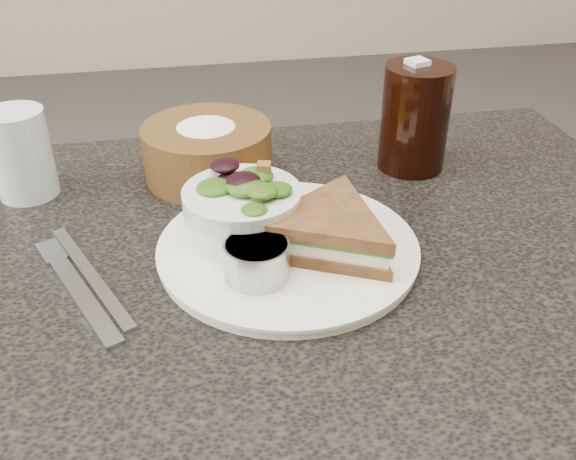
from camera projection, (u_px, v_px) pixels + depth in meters
The scene contains 10 objects.
dinner_plate at pixel (288, 249), 0.68m from camera, with size 0.27×0.27×0.01m, color silver.
sandwich at pixel (328, 231), 0.66m from camera, with size 0.17×0.17×0.05m, color brown, non-canonical shape.
salad_bowl at pixel (242, 204), 0.68m from camera, with size 0.13×0.13×0.07m, color silver, non-canonical shape.
dressing_ramekin at pixel (257, 260), 0.62m from camera, with size 0.06×0.06×0.04m, color #9E9FA0.
orange_wedge at pixel (273, 191), 0.75m from camera, with size 0.06×0.06×0.03m, color orange.
fork at pixel (81, 294), 0.62m from camera, with size 0.02×0.18×0.00m, color #9FA2A8.
knife at pixel (91, 275), 0.65m from camera, with size 0.01×0.20×0.00m, color #A0A4A9.
bread_basket at pixel (207, 143), 0.82m from camera, with size 0.16×0.16×0.09m, color brown, non-canonical shape.
cola_glass at pixel (415, 114), 0.82m from camera, with size 0.09×0.09×0.15m, color black, non-canonical shape.
water_glass at pixel (21, 154), 0.77m from camera, with size 0.07×0.07×0.11m, color silver.
Camera 1 is at (-0.07, -0.54, 1.14)m, focal length 40.00 mm.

